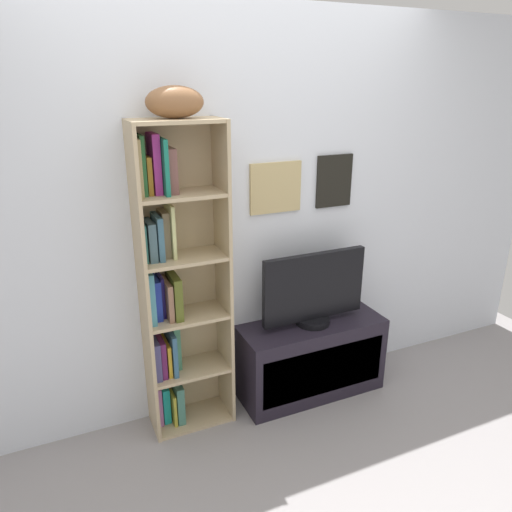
# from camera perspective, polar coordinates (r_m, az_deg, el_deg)

# --- Properties ---
(back_wall) EXTENTS (4.80, 0.08, 2.41)m
(back_wall) POSITION_cam_1_polar(r_m,az_deg,el_deg) (2.91, -2.19, 4.25)
(back_wall) COLOR silver
(back_wall) RESTS_ON ground
(bookshelf) EXTENTS (0.49, 0.26, 1.82)m
(bookshelf) POSITION_cam_1_polar(r_m,az_deg,el_deg) (2.76, -9.71, -3.59)
(bookshelf) COLOR tan
(bookshelf) RESTS_ON ground
(football) EXTENTS (0.31, 0.20, 0.16)m
(football) POSITION_cam_1_polar(r_m,az_deg,el_deg) (2.53, -9.59, 17.51)
(football) COLOR brown
(football) RESTS_ON bookshelf
(tv_stand) EXTENTS (0.96, 0.36, 0.52)m
(tv_stand) POSITION_cam_1_polar(r_m,az_deg,el_deg) (3.30, 6.53, -11.87)
(tv_stand) COLOR black
(tv_stand) RESTS_ON ground
(television) EXTENTS (0.70, 0.22, 0.48)m
(television) POSITION_cam_1_polar(r_m,az_deg,el_deg) (3.07, 6.88, -4.01)
(television) COLOR black
(television) RESTS_ON tv_stand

